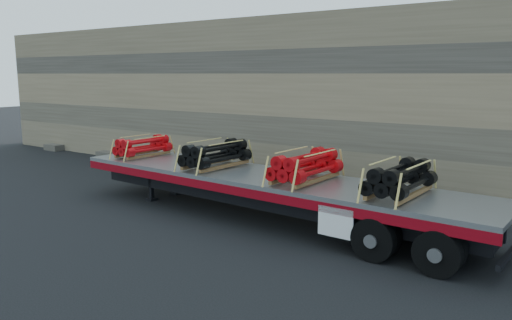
{
  "coord_description": "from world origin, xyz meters",
  "views": [
    {
      "loc": [
        9.29,
        -12.82,
        4.59
      ],
      "look_at": [
        -0.12,
        0.61,
        1.75
      ],
      "focal_mm": 35.0,
      "sensor_mm": 36.0,
      "label": 1
    }
  ],
  "objects_px": {
    "bundle_midrear": "(306,167)",
    "bundle_rear": "(400,180)",
    "trailer": "(263,197)",
    "bundle_front": "(143,147)",
    "bundle_midfront": "(216,155)"
  },
  "relations": [
    {
      "from": "bundle_midrear",
      "to": "bundle_rear",
      "type": "height_order",
      "value": "bundle_midrear"
    },
    {
      "from": "trailer",
      "to": "bundle_front",
      "type": "relative_size",
      "value": 6.98
    },
    {
      "from": "trailer",
      "to": "bundle_rear",
      "type": "bearing_deg",
      "value": -0.0
    },
    {
      "from": "bundle_midfront",
      "to": "bundle_front",
      "type": "bearing_deg",
      "value": 180.0
    },
    {
      "from": "bundle_front",
      "to": "bundle_rear",
      "type": "distance_m",
      "value": 10.26
    },
    {
      "from": "trailer",
      "to": "bundle_rear",
      "type": "relative_size",
      "value": 6.11
    },
    {
      "from": "bundle_midfront",
      "to": "bundle_rear",
      "type": "distance_m",
      "value": 6.48
    },
    {
      "from": "bundle_front",
      "to": "bundle_midfront",
      "type": "height_order",
      "value": "bundle_midfront"
    },
    {
      "from": "trailer",
      "to": "bundle_midfront",
      "type": "distance_m",
      "value": 2.33
    },
    {
      "from": "bundle_midfront",
      "to": "trailer",
      "type": "bearing_deg",
      "value": 0.0
    },
    {
      "from": "bundle_front",
      "to": "trailer",
      "type": "bearing_deg",
      "value": 0.0
    },
    {
      "from": "bundle_front",
      "to": "bundle_midrear",
      "type": "bearing_deg",
      "value": -0.0
    },
    {
      "from": "bundle_front",
      "to": "bundle_midrear",
      "type": "xyz_separation_m",
      "value": [
        7.36,
        -0.35,
        0.06
      ]
    },
    {
      "from": "bundle_rear",
      "to": "bundle_midrear",
      "type": "bearing_deg",
      "value": 180.0
    },
    {
      "from": "bundle_midfront",
      "to": "bundle_midrear",
      "type": "xyz_separation_m",
      "value": [
        3.58,
        -0.17,
        0.0
      ]
    }
  ]
}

